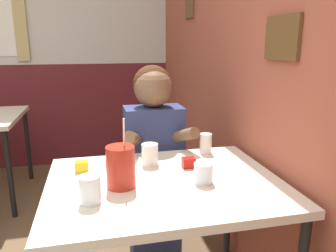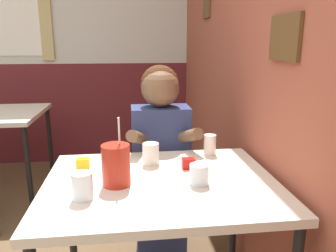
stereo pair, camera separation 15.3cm
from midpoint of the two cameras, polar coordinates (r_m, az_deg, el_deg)
The scene contains 11 objects.
brick_wall_right at distance 2.44m, azimuth 11.68°, elevation 14.80°, with size 0.08×4.69×2.70m.
back_wall at distance 3.76m, azimuth -18.11°, elevation 14.20°, with size 5.82×0.09×2.70m.
main_table at distance 1.47m, azimuth 1.82°, elevation -11.91°, with size 1.00×0.78×0.73m.
person_seated at distance 1.99m, azimuth 0.92°, elevation -5.34°, with size 0.42×0.42×1.19m.
cocktail_pitcher at distance 1.37m, azimuth -5.89°, elevation -6.82°, with size 0.12×0.12×0.29m.
glass_near_pitcher at distance 1.29m, azimuth -11.39°, elevation -10.26°, with size 0.08×0.08×0.11m.
glass_center at distance 1.61m, azimuth -0.31°, elevation -4.89°, with size 0.08×0.08×0.10m.
glass_far_side at distance 1.77m, azimuth 9.76°, elevation -3.25°, with size 0.07×0.07×0.11m.
glass_by_brick at distance 1.40m, azimuth 8.58°, elevation -8.38°, with size 0.08×0.08×0.09m.
condiment_ketchup at distance 1.57m, azimuth 6.38°, elevation -6.55°, with size 0.06×0.04×0.05m.
condiment_mustard at distance 1.60m, azimuth -11.95°, elevation -6.43°, with size 0.06×0.04×0.05m.
Camera 2 is at (0.75, -0.98, 1.31)m, focal length 35.00 mm.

